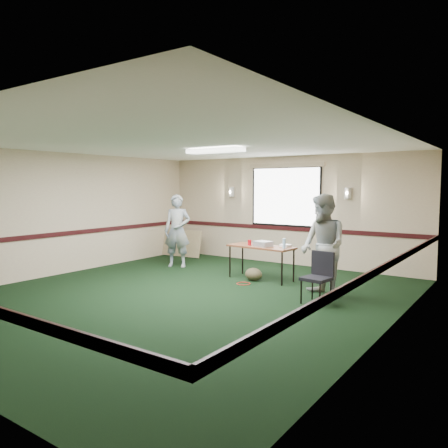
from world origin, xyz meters
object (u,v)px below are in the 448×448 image
Objects in this scene: conference_chair at (319,273)px; person_left at (177,231)px; folding_table at (261,248)px; projector at (263,244)px; person_right at (323,246)px.

person_left is (-4.13, 1.12, 0.38)m from conference_chair.
person_left reaches higher than folding_table.
projector is at bearing -28.86° from folding_table.
projector is at bearing -28.93° from person_left.
person_right is at bearing -35.93° from person_left.
conference_chair is 4.29m from person_left.
projector is 1.92m from conference_chair.
person_right is (-0.09, 0.37, 0.41)m from conference_chair.
person_right is at bearing 110.94° from conference_chair.
conference_chair is 0.49× the size of person_left.
conference_chair is (1.72, -1.02, -0.16)m from folding_table.
projector reaches higher than folding_table.
conference_chair reaches higher than folding_table.
conference_chair is 0.56m from person_right.
projector is 0.38× the size of conference_chair.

